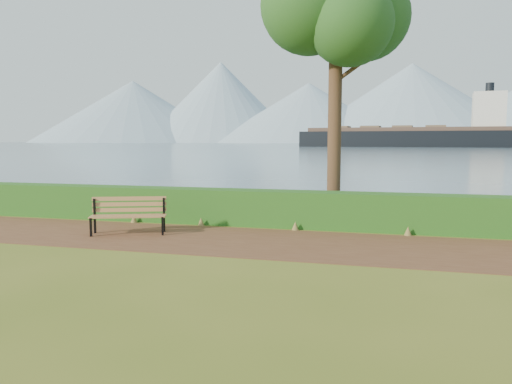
# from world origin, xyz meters

# --- Properties ---
(ground) EXTENTS (140.00, 140.00, 0.00)m
(ground) POSITION_xyz_m (0.00, 0.00, 0.00)
(ground) COLOR #4F5D1A
(ground) RESTS_ON ground
(path) EXTENTS (40.00, 3.40, 0.01)m
(path) POSITION_xyz_m (0.00, 0.30, 0.01)
(path) COLOR #512E1B
(path) RESTS_ON ground
(hedge) EXTENTS (32.00, 0.85, 1.00)m
(hedge) POSITION_xyz_m (0.00, 2.60, 0.50)
(hedge) COLOR #184814
(hedge) RESTS_ON ground
(water) EXTENTS (700.00, 510.00, 0.00)m
(water) POSITION_xyz_m (0.00, 260.00, 0.01)
(water) COLOR #435A6C
(water) RESTS_ON ground
(mountains) EXTENTS (585.00, 190.00, 70.00)m
(mountains) POSITION_xyz_m (-9.17, 406.05, 27.70)
(mountains) COLOR #8098AB
(mountains) RESTS_ON ground
(bench) EXTENTS (1.97, 1.18, 0.95)m
(bench) POSITION_xyz_m (-2.48, 0.47, 0.55)
(bench) COLOR black
(bench) RESTS_ON ground
(tree) EXTENTS (4.31, 3.66, 8.73)m
(tree) POSITION_xyz_m (2.37, 4.18, 6.49)
(tree) COLOR #362016
(tree) RESTS_ON ground
(cargo_ship) EXTENTS (73.53, 18.40, 22.09)m
(cargo_ship) POSITION_xyz_m (13.19, 162.00, 3.29)
(cargo_ship) COLOR black
(cargo_ship) RESTS_ON ground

